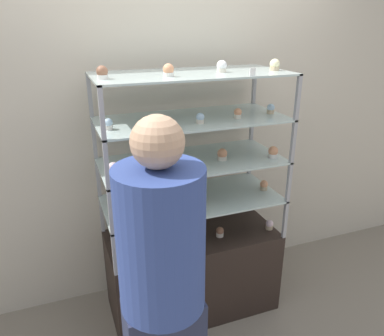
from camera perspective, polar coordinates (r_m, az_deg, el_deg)
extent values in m
plane|color=gray|center=(3.05, 0.00, -19.98)|extent=(20.00, 20.00, 0.00)
cube|color=beige|center=(2.77, -3.09, 6.47)|extent=(8.00, 0.05, 2.60)
cube|color=black|center=(2.85, 0.00, -15.32)|extent=(1.18, 0.55, 0.62)
cube|color=#99999E|center=(2.72, -13.61, -6.78)|extent=(0.02, 0.02, 0.28)
cube|color=#99999E|center=(3.04, 8.51, -3.21)|extent=(0.02, 0.02, 0.28)
cube|color=#99999E|center=(2.27, -11.72, -12.78)|extent=(0.02, 0.02, 0.28)
cube|color=#99999E|center=(2.65, 14.00, -7.62)|extent=(0.02, 0.02, 0.28)
cube|color=#B2C6C1|center=(2.54, 0.00, -4.79)|extent=(1.18, 0.55, 0.01)
cube|color=#99999E|center=(2.60, -14.14, -1.37)|extent=(0.02, 0.02, 0.28)
cube|color=#99999E|center=(2.94, 8.80, 1.72)|extent=(0.02, 0.02, 0.28)
cube|color=#99999E|center=(2.12, -12.28, -6.57)|extent=(0.02, 0.02, 0.28)
cube|color=#99999E|center=(2.53, 14.57, -2.11)|extent=(0.02, 0.02, 0.28)
cube|color=#B2C6C1|center=(2.43, 0.00, 1.09)|extent=(1.18, 0.55, 0.01)
cube|color=#99999E|center=(2.51, -14.71, 4.49)|extent=(0.02, 0.02, 0.28)
cube|color=#99999E|center=(2.86, 9.12, 6.97)|extent=(0.02, 0.02, 0.28)
cube|color=#99999E|center=(2.01, -12.90, 0.43)|extent=(0.02, 0.02, 0.28)
cube|color=#99999E|center=(2.43, 15.17, 3.91)|extent=(0.02, 0.02, 0.28)
cube|color=#B2C6C1|center=(2.35, 0.00, 7.44)|extent=(1.18, 0.55, 0.01)
cube|color=#99999E|center=(2.44, -15.33, 10.72)|extent=(0.02, 0.02, 0.28)
cube|color=#99999E|center=(2.80, 9.46, 12.48)|extent=(0.02, 0.02, 0.28)
cube|color=#99999E|center=(1.93, -13.58, 8.14)|extent=(0.02, 0.02, 0.28)
cube|color=#99999E|center=(2.37, 15.83, 10.32)|extent=(0.02, 0.02, 0.28)
cube|color=#B2C6C1|center=(2.30, 0.00, 14.17)|extent=(1.18, 0.55, 0.01)
cylinder|color=brown|center=(2.46, -1.38, -4.06)|extent=(0.21, 0.21, 0.12)
cylinder|color=silver|center=(2.43, -1.39, -2.58)|extent=(0.22, 0.22, 0.02)
cube|color=brown|center=(2.60, -4.96, -10.28)|extent=(0.25, 0.18, 0.06)
cube|color=#F4EAB2|center=(2.58, -4.99, -9.59)|extent=(0.25, 0.18, 0.01)
cylinder|color=beige|center=(2.46, -11.11, -13.27)|extent=(0.05, 0.05, 0.03)
sphere|color=white|center=(2.44, -11.16, -12.71)|extent=(0.05, 0.05, 0.05)
cylinder|color=beige|center=(2.65, 4.26, -10.05)|extent=(0.05, 0.05, 0.03)
sphere|color=#8C5B42|center=(2.63, 4.28, -9.51)|extent=(0.05, 0.05, 0.05)
cylinder|color=#CCB28C|center=(2.78, 11.68, -8.81)|extent=(0.05, 0.05, 0.03)
sphere|color=silver|center=(2.77, 11.72, -8.29)|extent=(0.05, 0.05, 0.05)
cube|color=white|center=(2.45, 0.77, -12.77)|extent=(0.04, 0.00, 0.04)
cylinder|color=white|center=(2.37, -11.61, -6.86)|extent=(0.05, 0.05, 0.03)
sphere|color=#8C5B42|center=(2.35, -11.67, -6.24)|extent=(0.06, 0.06, 0.06)
cylinder|color=#CCB28C|center=(2.71, 10.86, -2.98)|extent=(0.05, 0.05, 0.03)
sphere|color=#E5996B|center=(2.70, 10.91, -2.42)|extent=(0.06, 0.06, 0.06)
cube|color=white|center=(2.25, -3.20, -7.75)|extent=(0.04, 0.00, 0.04)
cylinder|color=#CCB28C|center=(2.24, -11.84, -0.67)|extent=(0.06, 0.06, 0.03)
sphere|color=silver|center=(2.23, -11.90, 0.08)|extent=(0.06, 0.06, 0.06)
cylinder|color=beige|center=(2.26, -3.19, -0.04)|extent=(0.06, 0.06, 0.03)
sphere|color=#8C5B42|center=(2.25, -3.21, 0.70)|extent=(0.06, 0.06, 0.06)
cylinder|color=beige|center=(2.44, 4.62, 1.54)|extent=(0.06, 0.06, 0.03)
sphere|color=#E5996B|center=(2.43, 4.64, 2.24)|extent=(0.06, 0.06, 0.06)
cylinder|color=white|center=(2.53, 12.22, 1.88)|extent=(0.06, 0.06, 0.03)
sphere|color=#E5996B|center=(2.52, 12.27, 2.55)|extent=(0.06, 0.06, 0.06)
cube|color=white|center=(2.09, -8.13, -1.89)|extent=(0.04, 0.00, 0.04)
cylinder|color=white|center=(2.15, -12.59, 6.07)|extent=(0.05, 0.05, 0.03)
sphere|color=silver|center=(2.14, -12.65, 6.76)|extent=(0.05, 0.05, 0.05)
cylinder|color=white|center=(2.14, -5.46, 6.46)|extent=(0.05, 0.05, 0.03)
sphere|color=#E5996B|center=(2.14, -5.49, 7.15)|extent=(0.05, 0.05, 0.05)
cylinder|color=beige|center=(2.22, 1.23, 7.11)|extent=(0.05, 0.05, 0.03)
sphere|color=silver|center=(2.22, 1.24, 7.78)|extent=(0.05, 0.05, 0.05)
cylinder|color=beige|center=(2.36, 6.97, 7.82)|extent=(0.05, 0.05, 0.03)
sphere|color=#E5996B|center=(2.35, 7.00, 8.45)|extent=(0.05, 0.05, 0.05)
cylinder|color=#CCB28C|center=(2.52, 11.87, 8.41)|extent=(0.05, 0.05, 0.03)
sphere|color=silver|center=(2.52, 11.92, 9.00)|extent=(0.05, 0.05, 0.05)
cube|color=white|center=(2.04, -3.81, 5.97)|extent=(0.04, 0.00, 0.04)
cylinder|color=white|center=(2.09, -13.48, 13.35)|extent=(0.06, 0.06, 0.02)
sphere|color=#8C5B42|center=(2.09, -13.55, 14.12)|extent=(0.06, 0.06, 0.06)
cylinder|color=white|center=(2.14, -3.60, 14.05)|extent=(0.06, 0.06, 0.02)
sphere|color=#E5996B|center=(2.14, -3.62, 14.81)|extent=(0.06, 0.06, 0.06)
cylinder|color=beige|center=(2.32, 4.54, 14.63)|extent=(0.06, 0.06, 0.02)
sphere|color=white|center=(2.32, 4.56, 15.32)|extent=(0.06, 0.06, 0.06)
cylinder|color=#CCB28C|center=(2.45, 12.44, 14.57)|extent=(0.06, 0.06, 0.02)
sphere|color=#F4EAB2|center=(2.45, 12.50, 15.23)|extent=(0.06, 0.06, 0.06)
cube|color=white|center=(2.18, 9.22, 14.24)|extent=(0.04, 0.00, 0.04)
cylinder|color=#33478C|center=(1.67, -4.76, -10.92)|extent=(0.39, 0.39, 0.68)
sphere|color=tan|center=(1.48, -5.29, 3.95)|extent=(0.22, 0.22, 0.22)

